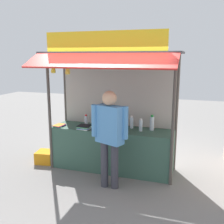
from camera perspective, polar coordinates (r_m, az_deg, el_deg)
The scene contains 15 objects.
ground_plane at distance 5.73m, azimuth 0.00°, elevation -12.19°, with size 20.00×20.00×0.00m, color slate.
stall_counter at distance 5.56m, azimuth 0.00°, elevation -8.02°, with size 2.50×0.66×0.89m, color #385B4C.
stall_structure at distance 5.34m, azimuth 0.24°, elevation 4.67°, with size 2.70×1.44×2.78m.
water_bottle_far_left at distance 5.64m, azimuth -1.39°, elevation -1.84°, with size 0.07×0.07×0.24m.
water_bottle_mid_right at distance 5.60m, azimuth 0.63°, elevation -1.86°, with size 0.07×0.07×0.25m.
water_bottle_rear_center at distance 5.25m, azimuth 6.23°, elevation -2.87°, with size 0.07×0.07×0.26m.
water_bottle_far_right at distance 5.45m, azimuth 4.26°, elevation -2.26°, with size 0.07×0.07×0.26m.
water_bottle_mid_left at distance 5.66m, azimuth -5.63°, elevation -1.83°, with size 0.07×0.07×0.24m.
water_bottle_front_right at distance 5.34m, azimuth 8.63°, elevation -2.40°, with size 0.09×0.09×0.31m.
magazine_stack_center at distance 5.43m, azimuth -5.99°, elevation -3.25°, with size 0.27×0.29×0.08m.
magazine_stack_back_right at distance 5.70m, azimuth -11.32°, elevation -2.90°, with size 0.21×0.28×0.04m.
banana_bunch_rightmost at distance 5.13m, azimuth -9.58°, elevation 8.82°, with size 0.10×0.10×0.30m.
banana_bunch_inner_right at distance 5.28m, azimuth -12.59°, elevation 9.10°, with size 0.11×0.11×0.28m.
vendor_person at distance 4.62m, azimuth -0.54°, elevation -4.10°, with size 0.67×0.38×1.77m.
plastic_crate at distance 6.19m, azimuth -14.21°, elevation -9.38°, with size 0.37×0.37×0.26m, color orange.
Camera 1 is at (1.63, -4.97, 2.34)m, focal length 42.25 mm.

